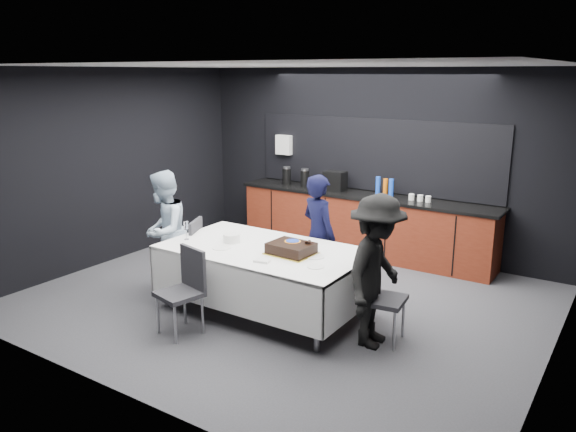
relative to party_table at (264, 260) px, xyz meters
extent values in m
plane|color=#404045|center=(0.00, 0.40, -0.64)|extent=(6.00, 6.00, 0.00)
cube|color=white|center=(0.00, 0.40, 2.16)|extent=(6.00, 5.00, 0.04)
cube|color=black|center=(0.00, 2.90, 0.76)|extent=(6.00, 0.04, 2.80)
cube|color=black|center=(0.00, -2.10, 0.76)|extent=(6.00, 0.04, 2.80)
cube|color=black|center=(-3.00, 0.40, 0.76)|extent=(0.04, 5.00, 2.80)
cube|color=black|center=(3.00, 0.40, 0.76)|extent=(0.04, 5.00, 2.80)
cube|color=#5A1C0E|center=(0.00, 2.60, -0.19)|extent=(4.00, 0.60, 0.90)
cube|color=black|center=(0.00, 2.60, 0.28)|extent=(4.10, 0.64, 0.04)
cube|color=black|center=(0.00, 2.88, 0.86)|extent=(4.00, 0.03, 1.10)
cube|color=white|center=(-1.60, 2.83, 0.91)|extent=(0.28, 0.12, 0.32)
cylinder|color=black|center=(-1.40, 2.60, 0.43)|extent=(0.14, 0.14, 0.26)
cylinder|color=black|center=(-1.05, 2.60, 0.43)|extent=(0.14, 0.14, 0.26)
cube|color=black|center=(-0.50, 2.60, 0.45)|extent=(0.32, 0.24, 0.30)
cylinder|color=blue|center=(0.20, 2.65, 0.44)|extent=(0.07, 0.07, 0.28)
cylinder|color=orange|center=(0.32, 2.65, 0.43)|extent=(0.07, 0.07, 0.26)
cylinder|color=blue|center=(0.44, 2.58, 0.44)|extent=(0.07, 0.07, 0.28)
cylinder|color=white|center=(0.75, 2.60, 0.34)|extent=(0.08, 0.08, 0.09)
cylinder|color=white|center=(0.88, 2.60, 0.34)|extent=(0.08, 0.08, 0.09)
cylinder|color=white|center=(1.00, 2.60, 0.34)|extent=(0.08, 0.08, 0.09)
cylinder|color=#99999E|center=(-1.40, 2.60, 0.57)|extent=(0.12, 0.12, 0.03)
cylinder|color=#99999E|center=(-1.05, 2.60, 0.57)|extent=(0.12, 0.12, 0.03)
cylinder|color=#99999E|center=(-1.00, -0.50, -0.27)|extent=(0.06, 0.06, 0.75)
cylinder|color=#99999E|center=(-1.00, 0.50, -0.27)|extent=(0.06, 0.06, 0.75)
cylinder|color=#99999E|center=(1.00, -0.50, -0.27)|extent=(0.06, 0.06, 0.75)
cylinder|color=#99999E|center=(1.00, 0.50, -0.27)|extent=(0.06, 0.06, 0.75)
cube|color=white|center=(0.00, 0.00, 0.12)|extent=(2.32, 1.32, 0.04)
cube|color=white|center=(0.00, -0.65, -0.15)|extent=(2.32, 0.02, 0.55)
cube|color=white|center=(0.00, 0.65, -0.15)|extent=(2.32, 0.02, 0.55)
cube|color=white|center=(-1.15, 0.00, -0.15)|extent=(0.02, 1.32, 0.55)
cube|color=white|center=(1.15, 0.00, -0.15)|extent=(0.02, 1.32, 0.55)
cube|color=gold|center=(0.37, -0.01, 0.14)|extent=(0.52, 0.44, 0.01)
cube|color=black|center=(0.37, -0.01, 0.20)|extent=(0.48, 0.40, 0.10)
cube|color=black|center=(0.37, -0.01, 0.26)|extent=(0.48, 0.40, 0.01)
cylinder|color=orange|center=(0.35, 0.05, 0.27)|extent=(0.18, 0.18, 0.00)
cylinder|color=#1736AC|center=(0.35, 0.05, 0.27)|extent=(0.15, 0.15, 0.01)
sphere|color=black|center=(0.55, 0.11, 0.28)|extent=(0.04, 0.04, 0.04)
sphere|color=black|center=(0.57, 0.07, 0.28)|extent=(0.04, 0.04, 0.04)
sphere|color=black|center=(0.53, 0.07, 0.28)|extent=(0.04, 0.04, 0.04)
cylinder|color=white|center=(-0.46, -0.02, 0.19)|extent=(0.20, 0.20, 0.10)
cylinder|color=white|center=(-0.41, -0.27, 0.14)|extent=(0.21, 0.21, 0.01)
cylinder|color=white|center=(0.64, 0.05, 0.14)|extent=(0.22, 0.22, 0.01)
cylinder|color=white|center=(0.82, -0.23, 0.14)|extent=(0.18, 0.18, 0.01)
cylinder|color=white|center=(0.11, 0.45, 0.14)|extent=(0.18, 0.18, 0.01)
cube|color=white|center=(0.26, -0.41, 0.15)|extent=(0.18, 0.13, 0.03)
cylinder|color=white|center=(-0.98, -0.23, 0.14)|extent=(0.06, 0.06, 0.00)
cylinder|color=white|center=(-0.98, -0.23, 0.20)|extent=(0.01, 0.01, 0.12)
cylinder|color=white|center=(-0.98, -0.23, 0.31)|extent=(0.05, 0.05, 0.10)
cube|color=#2A292E|center=(-1.30, 0.02, -0.19)|extent=(0.55, 0.55, 0.05)
cube|color=#2A292E|center=(-1.13, 0.10, 0.06)|extent=(0.20, 0.40, 0.45)
cylinder|color=#99999E|center=(-1.53, 0.11, -0.42)|extent=(0.03, 0.03, 0.44)
cylinder|color=#99999E|center=(-1.39, -0.20, -0.42)|extent=(0.03, 0.03, 0.44)
cylinder|color=#99999E|center=(-1.21, 0.24, -0.42)|extent=(0.03, 0.03, 0.44)
cylinder|color=#99999E|center=(-1.08, -0.07, -0.42)|extent=(0.03, 0.03, 0.44)
cube|color=#2A292E|center=(1.45, 0.09, -0.19)|extent=(0.47, 0.47, 0.05)
cube|color=#2A292E|center=(1.26, 0.06, 0.06)|extent=(0.09, 0.42, 0.45)
cylinder|color=#99999E|center=(1.64, -0.06, -0.42)|extent=(0.03, 0.03, 0.44)
cylinder|color=#99999E|center=(1.60, 0.27, -0.42)|extent=(0.03, 0.03, 0.44)
cylinder|color=#99999E|center=(1.30, -0.10, -0.42)|extent=(0.03, 0.03, 0.44)
cylinder|color=#99999E|center=(1.26, 0.23, -0.42)|extent=(0.03, 0.03, 0.44)
cube|color=#2A292E|center=(-0.42, -0.96, -0.19)|extent=(0.50, 0.50, 0.05)
cube|color=#2A292E|center=(-0.38, -0.77, 0.06)|extent=(0.42, 0.13, 0.45)
cylinder|color=#99999E|center=(-0.63, -1.09, -0.42)|extent=(0.03, 0.03, 0.44)
cylinder|color=#99999E|center=(-0.30, -1.16, -0.42)|extent=(0.03, 0.03, 0.44)
cylinder|color=#99999E|center=(-0.55, -0.75, -0.42)|extent=(0.03, 0.03, 0.44)
cylinder|color=#99999E|center=(-0.22, -0.83, -0.42)|extent=(0.03, 0.03, 0.44)
imported|color=black|center=(0.25, 0.82, 0.13)|extent=(0.66, 0.56, 1.54)
imported|color=#AEC5DB|center=(-1.49, -0.10, 0.13)|extent=(0.84, 0.92, 1.54)
imported|color=black|center=(1.41, -0.04, 0.15)|extent=(0.65, 1.06, 1.58)
camera|label=1|loc=(3.57, -4.96, 2.09)|focal=35.00mm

